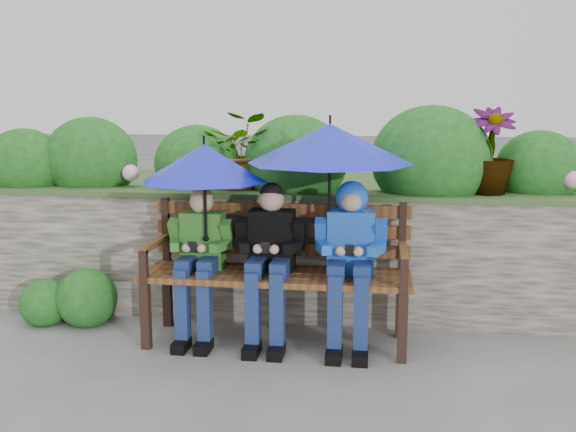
# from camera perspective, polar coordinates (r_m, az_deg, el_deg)

# --- Properties ---
(ground) EXTENTS (60.00, 60.00, 0.00)m
(ground) POSITION_cam_1_polar(r_m,az_deg,el_deg) (4.64, -0.17, -11.84)
(ground) COLOR #5A5A56
(ground) RESTS_ON ground
(garden_backdrop) EXTENTS (8.00, 2.84, 1.75)m
(garden_backdrop) POSITION_cam_1_polar(r_m,az_deg,el_deg) (6.03, 1.93, -0.95)
(garden_backdrop) COLOR #4D4A45
(garden_backdrop) RESTS_ON ground
(park_bench) EXTENTS (1.92, 0.56, 1.01)m
(park_bench) POSITION_cam_1_polar(r_m,az_deg,el_deg) (4.69, -0.92, -4.19)
(park_bench) COLOR black
(park_bench) RESTS_ON ground
(boy_left) EXTENTS (0.46, 0.53, 1.13)m
(boy_left) POSITION_cam_1_polar(r_m,az_deg,el_deg) (4.71, -7.85, -3.32)
(boy_left) COLOR #35682C
(boy_left) RESTS_ON ground
(boy_middle) EXTENTS (0.49, 0.57, 1.17)m
(boy_middle) POSITION_cam_1_polar(r_m,az_deg,el_deg) (4.59, -1.63, -3.37)
(boy_middle) COLOR black
(boy_middle) RESTS_ON ground
(boy_right) EXTENTS (0.50, 0.61, 1.19)m
(boy_right) POSITION_cam_1_polar(r_m,az_deg,el_deg) (4.53, 5.58, -2.92)
(boy_right) COLOR blue
(boy_right) RESTS_ON ground
(umbrella_left) EXTENTS (0.92, 0.92, 0.76)m
(umbrella_left) POSITION_cam_1_polar(r_m,az_deg,el_deg) (4.58, -7.45, 4.68)
(umbrella_left) COLOR #161FCF
(umbrella_left) RESTS_ON ground
(umbrella_right) EXTENTS (1.18, 1.18, 0.89)m
(umbrella_right) POSITION_cam_1_polar(r_m,az_deg,el_deg) (4.49, 3.74, 6.41)
(umbrella_right) COLOR #161FCF
(umbrella_right) RESTS_ON ground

